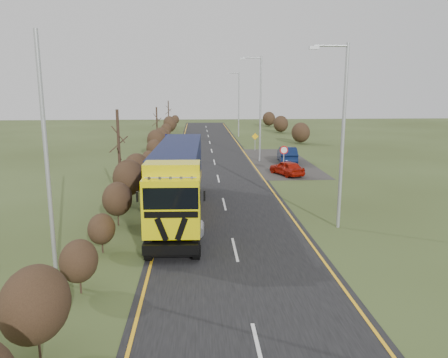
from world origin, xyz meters
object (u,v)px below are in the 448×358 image
object	(u,v)px
streetlight_near	(341,129)
speed_sign	(284,155)
car_red_hatchback	(287,168)
car_blue_sedan	(287,155)
lorry	(178,176)

from	to	relation	value
streetlight_near	speed_sign	size ratio (longest dim) A/B	3.76
car_red_hatchback	streetlight_near	xyz separation A→B (m)	(-0.23, -14.15, 4.63)
car_red_hatchback	car_blue_sedan	distance (m)	6.55
speed_sign	streetlight_near	bearing A→B (deg)	-89.70
lorry	car_red_hatchback	world-z (taller)	lorry
lorry	car_blue_sedan	xyz separation A→B (m)	(10.05, 17.82, -1.56)
streetlight_near	car_blue_sedan	bearing A→B (deg)	85.63
lorry	streetlight_near	world-z (taller)	streetlight_near
car_blue_sedan	streetlight_near	size ratio (longest dim) A/B	0.50
streetlight_near	speed_sign	world-z (taller)	streetlight_near
lorry	streetlight_near	bearing A→B (deg)	-16.27
lorry	streetlight_near	xyz separation A→B (m)	(8.47, -2.74, 2.92)
car_red_hatchback	car_blue_sedan	size ratio (longest dim) A/B	0.78
car_red_hatchback	streetlight_near	size ratio (longest dim) A/B	0.39
car_red_hatchback	speed_sign	distance (m)	1.20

